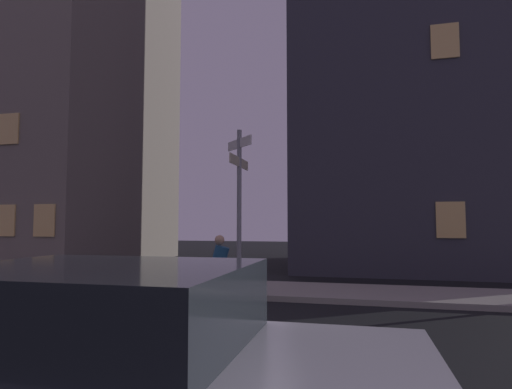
# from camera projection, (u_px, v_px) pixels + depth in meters

# --- Properties ---
(ground_plane) EXTENTS (80.00, 80.00, 0.00)m
(ground_plane) POSITION_uv_depth(u_px,v_px,m) (189.00, 376.00, 5.20)
(ground_plane) COLOR black
(sidewalk_kerb) EXTENTS (40.00, 2.60, 0.14)m
(sidewalk_kerb) POSITION_uv_depth(u_px,v_px,m) (284.00, 291.00, 11.41)
(sidewalk_kerb) COLOR gray
(sidewalk_kerb) RESTS_ON ground_plane
(signpost) EXTENTS (0.89, 1.60, 4.15)m
(signpost) POSITION_uv_depth(u_px,v_px,m) (239.00, 196.00, 10.86)
(signpost) COLOR gray
(signpost) RESTS_ON sidewalk_kerb
(car_side_parked) EXTENTS (4.20, 2.13, 1.56)m
(car_side_parked) POSITION_uv_depth(u_px,v_px,m) (122.00, 374.00, 2.92)
(car_side_parked) COLOR #B7B7BC
(car_side_parked) RESTS_ON ground_plane
(cyclist) EXTENTS (1.82, 0.36, 1.61)m
(cyclist) POSITION_uv_depth(u_px,v_px,m) (221.00, 274.00, 9.51)
(cyclist) COLOR black
(cyclist) RESTS_ON ground_plane
(building_left_block) EXTENTS (8.81, 9.84, 17.12)m
(building_left_block) POSITION_uv_depth(u_px,v_px,m) (61.00, 93.00, 21.74)
(building_left_block) COLOR slate
(building_left_block) RESTS_ON ground_plane
(building_right_block) EXTENTS (10.91, 9.39, 21.22)m
(building_right_block) POSITION_uv_depth(u_px,v_px,m) (424.00, 30.00, 19.11)
(building_right_block) COLOR #383842
(building_right_block) RESTS_ON ground_plane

